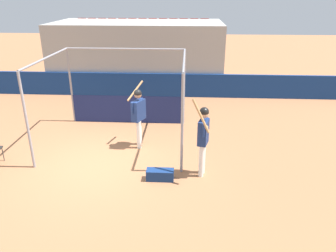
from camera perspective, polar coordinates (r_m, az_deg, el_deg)
ground_plane at (r=9.41m, az=-12.12°, el=-6.60°), size 60.00×60.00×0.00m
outfield_wall at (r=15.15m, az=-6.04°, el=7.19°), size 24.00×0.12×1.06m
bleacher_section at (r=16.91m, az=-5.08°, el=12.42°), size 8.15×4.00×3.14m
batting_cage at (r=11.21m, az=-7.70°, el=4.88°), size 4.11×3.53×2.70m
player_batter at (r=9.88m, az=-5.17°, el=2.40°), size 0.57×0.96×1.94m
player_waiting at (r=8.26m, az=6.15°, el=-1.54°), size 0.48×0.78×2.15m
equipment_bag at (r=8.46m, az=-1.39°, el=-8.48°), size 0.70×0.28×0.28m
baseball at (r=11.49m, az=-5.10°, el=-0.43°), size 0.07×0.07×0.07m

